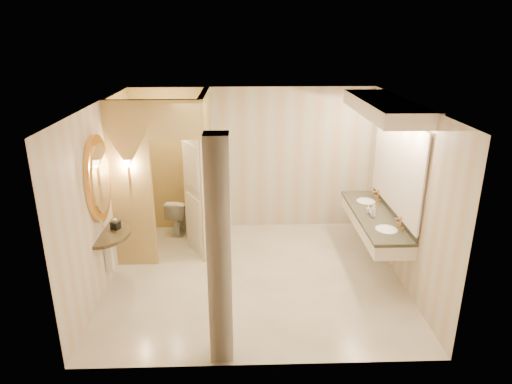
% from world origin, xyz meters
% --- Properties ---
extents(floor, '(4.50, 4.50, 0.00)m').
position_xyz_m(floor, '(0.00, 0.00, 0.00)').
color(floor, '#EDE5CC').
rests_on(floor, ground).
extents(ceiling, '(4.50, 4.50, 0.00)m').
position_xyz_m(ceiling, '(0.00, 0.00, 2.70)').
color(ceiling, white).
rests_on(ceiling, wall_back).
extents(wall_back, '(4.50, 0.02, 2.70)m').
position_xyz_m(wall_back, '(0.00, 2.00, 1.35)').
color(wall_back, beige).
rests_on(wall_back, floor).
extents(wall_front, '(4.50, 0.02, 2.70)m').
position_xyz_m(wall_front, '(0.00, -2.00, 1.35)').
color(wall_front, beige).
rests_on(wall_front, floor).
extents(wall_left, '(0.02, 4.00, 2.70)m').
position_xyz_m(wall_left, '(-2.25, 0.00, 1.35)').
color(wall_left, beige).
rests_on(wall_left, floor).
extents(wall_right, '(0.02, 4.00, 2.70)m').
position_xyz_m(wall_right, '(2.25, 0.00, 1.35)').
color(wall_right, beige).
rests_on(wall_right, floor).
extents(toilet_closet, '(1.50, 1.55, 2.70)m').
position_xyz_m(toilet_closet, '(-1.13, 0.97, 1.39)').
color(toilet_closet, tan).
rests_on(toilet_closet, floor).
extents(wall_sconce, '(0.14, 0.14, 0.42)m').
position_xyz_m(wall_sconce, '(-1.93, 0.43, 1.73)').
color(wall_sconce, '#C78B3F').
rests_on(wall_sconce, toilet_closet).
extents(vanity, '(0.75, 2.36, 2.09)m').
position_xyz_m(vanity, '(1.98, 0.40, 1.63)').
color(vanity, white).
rests_on(vanity, floor).
extents(console_shelf, '(0.96, 0.96, 1.93)m').
position_xyz_m(console_shelf, '(-2.21, -0.16, 1.34)').
color(console_shelf, black).
rests_on(console_shelf, floor).
extents(pillar, '(0.27, 0.27, 2.70)m').
position_xyz_m(pillar, '(-0.45, -1.80, 1.35)').
color(pillar, white).
rests_on(pillar, floor).
extents(tissue_box, '(0.15, 0.15, 0.12)m').
position_xyz_m(tissue_box, '(-2.08, -0.04, 0.93)').
color(tissue_box, black).
rests_on(tissue_box, console_shelf).
extents(toilet, '(0.49, 0.73, 0.69)m').
position_xyz_m(toilet, '(-1.38, 1.74, 0.34)').
color(toilet, white).
rests_on(toilet, floor).
extents(soap_bottle_a, '(0.06, 0.06, 0.12)m').
position_xyz_m(soap_bottle_a, '(1.84, 0.46, 0.93)').
color(soap_bottle_a, beige).
rests_on(soap_bottle_a, vanity).
extents(soap_bottle_b, '(0.10, 0.10, 0.11)m').
position_xyz_m(soap_bottle_b, '(1.88, 0.38, 0.93)').
color(soap_bottle_b, silver).
rests_on(soap_bottle_b, vanity).
extents(soap_bottle_c, '(0.10, 0.10, 0.21)m').
position_xyz_m(soap_bottle_c, '(1.88, 0.29, 0.98)').
color(soap_bottle_c, '#C6B28C').
rests_on(soap_bottle_c, vanity).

